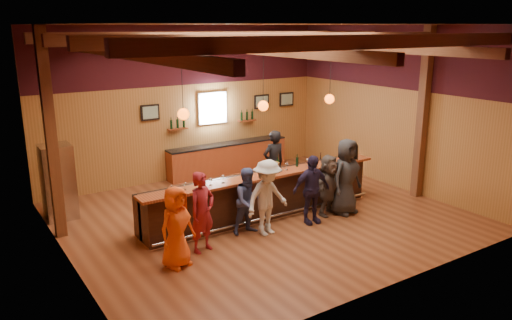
% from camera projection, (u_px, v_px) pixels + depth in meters
% --- Properties ---
extents(room, '(9.04, 9.00, 4.52)m').
position_uv_depth(room, '(262.00, 83.00, 11.30)').
color(room, brown).
rests_on(room, ground).
extents(bar_counter, '(6.30, 1.07, 1.11)m').
position_uv_depth(bar_counter, '(260.00, 194.00, 12.09)').
color(bar_counter, black).
rests_on(bar_counter, ground).
extents(back_bar_cabinet, '(4.00, 0.52, 0.95)m').
position_uv_depth(back_bar_cabinet, '(228.00, 158.00, 15.61)').
color(back_bar_cabinet, maroon).
rests_on(back_bar_cabinet, ground).
extents(window, '(0.95, 0.09, 0.95)m').
position_uv_depth(window, '(212.00, 108.00, 15.17)').
color(window, silver).
rests_on(window, room).
extents(framed_pictures, '(5.35, 0.05, 0.45)m').
position_uv_depth(framed_pictures, '(237.00, 104.00, 15.61)').
color(framed_pictures, black).
rests_on(framed_pictures, room).
extents(wine_shelves, '(3.00, 0.18, 0.30)m').
position_uv_depth(wine_shelves, '(214.00, 122.00, 15.23)').
color(wine_shelves, maroon).
rests_on(wine_shelves, room).
extents(pendant_lights, '(4.24, 0.24, 1.37)m').
position_uv_depth(pendant_lights, '(263.00, 106.00, 11.39)').
color(pendant_lights, black).
rests_on(pendant_lights, room).
extents(stainless_fridge, '(0.70, 0.70, 1.80)m').
position_uv_depth(stainless_fridge, '(58.00, 182.00, 11.79)').
color(stainless_fridge, silver).
rests_on(stainless_fridge, ground).
extents(customer_orange, '(0.90, 0.72, 1.60)m').
position_uv_depth(customer_orange, '(176.00, 227.00, 9.41)').
color(customer_orange, '#F15116').
rests_on(customer_orange, ground).
extents(customer_redvest, '(0.70, 0.56, 1.68)m').
position_uv_depth(customer_redvest, '(202.00, 212.00, 10.05)').
color(customer_redvest, maroon).
rests_on(customer_redvest, ground).
extents(customer_denim, '(0.74, 0.58, 1.50)m').
position_uv_depth(customer_denim, '(249.00, 201.00, 10.94)').
color(customer_denim, '#414E83').
rests_on(customer_denim, ground).
extents(customer_white, '(1.18, 0.78, 1.70)m').
position_uv_depth(customer_white, '(267.00, 198.00, 10.85)').
color(customer_white, silver).
rests_on(customer_white, ground).
extents(customer_navy, '(1.00, 0.51, 1.63)m').
position_uv_depth(customer_navy, '(311.00, 190.00, 11.50)').
color(customer_navy, '#231C39').
rests_on(customer_navy, ground).
extents(customer_brown, '(1.46, 0.86, 1.50)m').
position_uv_depth(customer_brown, '(329.00, 185.00, 12.05)').
color(customer_brown, '#514741').
rests_on(customer_brown, ground).
extents(customer_dark, '(1.01, 0.75, 1.88)m').
position_uv_depth(customer_dark, '(346.00, 177.00, 12.07)').
color(customer_dark, '#27282A').
rests_on(customer_dark, ground).
extents(bartender, '(0.66, 0.44, 1.80)m').
position_uv_depth(bartender, '(274.00, 163.00, 13.36)').
color(bartender, black).
rests_on(bartender, ground).
extents(ice_bucket, '(0.22, 0.22, 0.23)m').
position_uv_depth(ice_bucket, '(275.00, 167.00, 11.82)').
color(ice_bucket, brown).
rests_on(ice_bucket, bar_counter).
extents(bottle_a, '(0.07, 0.07, 0.33)m').
position_uv_depth(bottle_a, '(278.00, 165.00, 11.95)').
color(bottle_a, black).
rests_on(bottle_a, bar_counter).
extents(bottle_b, '(0.07, 0.07, 0.31)m').
position_uv_depth(bottle_b, '(297.00, 162.00, 12.29)').
color(bottle_b, black).
rests_on(bottle_b, bar_counter).
extents(glass_a, '(0.07, 0.07, 0.17)m').
position_uv_depth(glass_a, '(171.00, 187.00, 10.36)').
color(glass_a, silver).
rests_on(glass_a, bar_counter).
extents(glass_b, '(0.07, 0.07, 0.16)m').
position_uv_depth(glass_b, '(185.00, 184.00, 10.55)').
color(glass_b, silver).
rests_on(glass_b, bar_counter).
extents(glass_c, '(0.08, 0.08, 0.18)m').
position_uv_depth(glass_c, '(211.00, 180.00, 10.83)').
color(glass_c, silver).
rests_on(glass_c, bar_counter).
extents(glass_d, '(0.09, 0.09, 0.20)m').
position_uv_depth(glass_d, '(223.00, 177.00, 10.99)').
color(glass_d, silver).
rests_on(glass_d, bar_counter).
extents(glass_e, '(0.08, 0.08, 0.18)m').
position_uv_depth(glass_e, '(249.00, 172.00, 11.42)').
color(glass_e, silver).
rests_on(glass_e, bar_counter).
extents(glass_f, '(0.08, 0.08, 0.19)m').
position_uv_depth(glass_f, '(287.00, 164.00, 11.99)').
color(glass_f, silver).
rests_on(glass_f, bar_counter).
extents(glass_g, '(0.08, 0.08, 0.18)m').
position_uv_depth(glass_g, '(308.00, 160.00, 12.39)').
color(glass_g, silver).
rests_on(glass_g, bar_counter).
extents(glass_h, '(0.07, 0.07, 0.16)m').
position_uv_depth(glass_h, '(333.00, 158.00, 12.61)').
color(glass_h, silver).
rests_on(glass_h, bar_counter).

